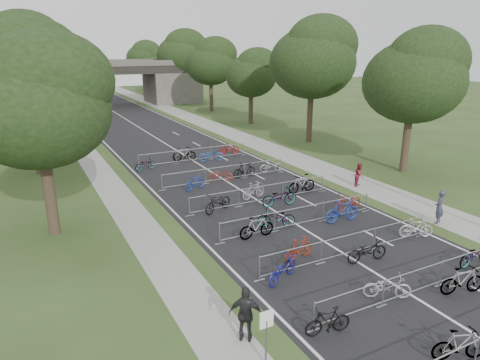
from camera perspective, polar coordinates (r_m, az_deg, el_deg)
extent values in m
cube|color=black|center=(58.03, -14.94, 7.81)|extent=(11.00, 140.00, 0.01)
cube|color=gray|center=(60.23, -7.44, 8.58)|extent=(3.00, 140.00, 0.01)
cube|color=gray|center=(56.91, -22.34, 6.92)|extent=(2.00, 140.00, 0.01)
cube|color=silver|center=(58.03, -14.94, 7.81)|extent=(0.12, 140.00, 0.00)
cube|color=#4C4A44|center=(71.29, -27.07, 10.23)|extent=(8.00, 8.00, 5.00)
cube|color=#4C4A44|center=(75.15, -9.01, 12.15)|extent=(8.00, 8.00, 5.00)
cube|color=black|center=(72.12, -18.06, 13.79)|extent=(30.00, 8.00, 1.20)
cube|color=#4C4A44|center=(68.34, -17.57, 14.53)|extent=(30.00, 0.40, 0.90)
cube|color=#4C4A44|center=(75.83, -18.65, 14.63)|extent=(30.00, 0.40, 0.90)
cylinder|color=#4C4C51|center=(13.40, 3.49, -20.84)|extent=(0.06, 0.06, 1.50)
cube|color=white|center=(12.92, 3.55, -18.05)|extent=(0.45, 0.04, 0.55)
cylinder|color=#33261C|center=(23.06, -24.04, -1.70)|extent=(0.56, 0.56, 4.20)
ellipsoid|color=black|center=(22.18, -25.35, 8.42)|extent=(6.72, 6.72, 5.51)
sphere|color=black|center=(21.58, -24.13, 11.98)|extent=(5.38, 5.38, 5.38)
sphere|color=black|center=(22.78, -26.40, 6.32)|extent=(4.37, 4.37, 4.37)
cylinder|color=#33261C|center=(34.20, 21.27, 4.71)|extent=(0.56, 0.56, 4.48)
ellipsoid|color=black|center=(33.61, 22.09, 12.02)|extent=(7.17, 7.17, 5.88)
sphere|color=black|center=(33.67, 23.72, 14.30)|extent=(5.73, 5.73, 5.73)
sphere|color=black|center=(33.64, 20.70, 10.63)|extent=(4.66, 4.66, 4.66)
cylinder|color=#33261C|center=(34.64, -25.58, 4.54)|extent=(0.56, 0.56, 4.72)
ellipsoid|color=black|center=(34.05, -26.61, 12.14)|extent=(7.56, 7.56, 6.20)
sphere|color=black|center=(33.52, -25.89, 14.79)|extent=(6.05, 6.05, 6.05)
sphere|color=black|center=(34.61, -27.26, 10.53)|extent=(4.91, 4.91, 4.91)
cylinder|color=#33261C|center=(42.86, 9.29, 8.43)|extent=(0.56, 0.56, 5.11)
ellipsoid|color=black|center=(42.40, 9.63, 15.13)|extent=(8.18, 8.18, 6.70)
sphere|color=black|center=(42.34, 10.85, 17.28)|extent=(6.54, 6.54, 6.54)
sphere|color=black|center=(42.55, 8.59, 13.80)|extent=(5.31, 5.31, 5.31)
cylinder|color=#33261C|center=(46.43, -26.35, 7.63)|extent=(0.56, 0.56, 5.25)
ellipsoid|color=black|center=(46.01, -27.23, 13.93)|extent=(8.40, 8.40, 6.89)
sphere|color=black|center=(45.51, -26.73, 16.12)|extent=(6.72, 6.72, 6.72)
sphere|color=black|center=(46.54, -27.68, 12.58)|extent=(5.46, 5.46, 5.46)
cylinder|color=#33261C|center=(52.97, 1.45, 9.62)|extent=(0.56, 0.56, 3.85)
ellipsoid|color=black|center=(52.59, 1.49, 13.70)|extent=(6.16, 6.16, 5.05)
sphere|color=black|center=(52.39, 2.37, 15.03)|extent=(4.93, 4.93, 4.93)
sphere|color=black|center=(52.85, 0.72, 12.89)|extent=(4.00, 4.00, 4.00)
cylinder|color=#33261C|center=(58.40, -26.71, 8.71)|extent=(0.56, 0.56, 4.20)
ellipsoid|color=black|center=(58.06, -27.27, 12.71)|extent=(6.72, 6.72, 5.51)
sphere|color=black|center=(57.52, -26.84, 14.09)|extent=(5.38, 5.38, 5.38)
sphere|color=black|center=(58.60, -27.66, 11.85)|extent=(4.37, 4.37, 4.37)
cylinder|color=#33261C|center=(63.63, -3.85, 11.17)|extent=(0.56, 0.56, 4.48)
ellipsoid|color=black|center=(63.31, -3.93, 15.13)|extent=(7.17, 7.17, 5.88)
sphere|color=black|center=(63.06, -3.25, 16.43)|extent=(5.73, 5.73, 5.73)
sphere|color=black|center=(63.61, -4.53, 14.32)|extent=(4.66, 4.66, 4.66)
cylinder|color=#33261C|center=(70.30, -27.04, 10.05)|extent=(0.56, 0.56, 4.72)
ellipsoid|color=black|center=(70.02, -27.57, 13.79)|extent=(7.56, 7.56, 6.20)
sphere|color=black|center=(69.50, -27.23, 15.08)|extent=(6.05, 6.05, 6.05)
sphere|color=black|center=(70.55, -27.88, 12.98)|extent=(4.91, 4.91, 4.91)
cylinder|color=#33261C|center=(74.70, -7.64, 12.22)|extent=(0.56, 0.56, 5.11)
ellipsoid|color=black|center=(74.43, -7.80, 16.06)|extent=(8.18, 8.18, 6.70)
sphere|color=black|center=(74.16, -7.26, 17.34)|extent=(6.54, 6.54, 6.54)
sphere|color=black|center=(74.76, -8.28, 15.26)|extent=(5.31, 5.31, 5.31)
cylinder|color=#33261C|center=(82.24, -27.27, 11.00)|extent=(0.56, 0.56, 5.25)
ellipsoid|color=black|center=(82.00, -27.78, 14.55)|extent=(8.40, 8.40, 6.89)
sphere|color=black|center=(81.50, -27.51, 15.77)|extent=(6.72, 6.72, 6.72)
sphere|color=black|center=(82.52, -28.03, 13.79)|extent=(5.46, 5.46, 5.46)
cylinder|color=#33261C|center=(86.09, -10.43, 12.33)|extent=(0.56, 0.56, 3.85)
ellipsoid|color=black|center=(85.87, -10.57, 14.83)|extent=(6.16, 6.16, 5.05)
sphere|color=black|center=(85.53, -10.12, 15.67)|extent=(4.93, 4.93, 4.93)
sphere|color=black|center=(86.23, -10.97, 14.31)|extent=(4.00, 4.00, 4.00)
cylinder|color=#33261C|center=(94.24, -27.38, 11.24)|extent=(0.56, 0.56, 4.20)
ellipsoid|color=black|center=(94.03, -27.73, 13.71)|extent=(6.72, 6.72, 5.51)
sphere|color=black|center=(93.51, -27.47, 14.57)|extent=(5.38, 5.38, 5.38)
sphere|color=black|center=(94.55, -27.97, 13.18)|extent=(4.37, 4.37, 4.37)
cylinder|color=#33261C|center=(97.57, -12.60, 12.94)|extent=(0.56, 0.56, 4.48)
ellipsoid|color=black|center=(97.36, -12.78, 15.52)|extent=(7.17, 7.17, 5.88)
sphere|color=black|center=(97.01, -12.40, 16.38)|extent=(5.73, 5.73, 5.73)
sphere|color=black|center=(97.74, -13.11, 14.97)|extent=(4.66, 4.66, 4.66)
cylinder|color=#A3A6AB|center=(14.96, 28.94, -19.65)|extent=(0.05, 0.05, 1.10)
cylinder|color=#A3A6AB|center=(17.52, 22.30, -11.16)|extent=(9.20, 0.04, 0.04)
cylinder|color=#A3A6AB|center=(17.93, 21.98, -13.61)|extent=(9.20, 0.04, 0.04)
cylinder|color=#A3A6AB|center=(14.94, 9.86, -17.52)|extent=(0.05, 0.05, 1.10)
cube|color=#A3A6AB|center=(15.25, 9.75, -19.18)|extent=(0.50, 0.08, 0.03)
cylinder|color=#A3A6AB|center=(16.73, 18.55, -14.11)|extent=(0.05, 0.05, 1.10)
cube|color=#A3A6AB|center=(17.00, 18.38, -15.65)|extent=(0.50, 0.08, 0.03)
cylinder|color=#A3A6AB|center=(18.85, 25.24, -11.19)|extent=(0.05, 0.05, 1.10)
cube|color=#A3A6AB|center=(19.10, 25.03, -12.61)|extent=(0.50, 0.08, 0.03)
cylinder|color=#A3A6AB|center=(19.72, 14.40, -7.10)|extent=(9.20, 0.04, 0.04)
cylinder|color=#A3A6AB|center=(20.09, 14.22, -9.36)|extent=(9.20, 0.04, 0.04)
cylinder|color=#A3A6AB|center=(17.47, 2.62, -11.71)|extent=(0.05, 0.05, 1.10)
cube|color=#A3A6AB|center=(17.73, 2.60, -13.22)|extent=(0.50, 0.08, 0.03)
cylinder|color=#A3A6AB|center=(19.02, 10.77, -9.46)|extent=(0.05, 0.05, 1.10)
cube|color=#A3A6AB|center=(19.26, 10.68, -10.88)|extent=(0.50, 0.08, 0.03)
cylinder|color=#A3A6AB|center=(20.91, 17.48, -7.43)|extent=(0.05, 0.05, 1.10)
cube|color=#A3A6AB|center=(21.13, 17.35, -8.75)|extent=(0.50, 0.08, 0.03)
cylinder|color=#A3A6AB|center=(23.06, 22.97, -5.69)|extent=(0.05, 0.05, 1.10)
cube|color=#A3A6AB|center=(23.26, 22.81, -6.90)|extent=(0.50, 0.08, 0.03)
cylinder|color=#A3A6AB|center=(22.44, 8.01, -3.66)|extent=(9.20, 0.04, 0.04)
cylinder|color=#A3A6AB|center=(22.76, 7.92, -5.70)|extent=(9.20, 0.04, 0.04)
cylinder|color=#A3A6AB|center=(20.49, -2.72, -7.12)|extent=(0.05, 0.05, 1.10)
cube|color=#A3A6AB|center=(20.71, -2.70, -8.47)|extent=(0.50, 0.08, 0.03)
cylinder|color=#A3A6AB|center=(21.83, 4.64, -5.57)|extent=(0.05, 0.05, 1.10)
cube|color=#A3A6AB|center=(22.04, 4.61, -6.85)|extent=(0.50, 0.08, 0.03)
cylinder|color=#A3A6AB|center=(23.49, 11.03, -4.15)|extent=(0.05, 0.05, 1.10)
cube|color=#A3A6AB|center=(23.69, 10.95, -5.35)|extent=(0.50, 0.08, 0.03)
cylinder|color=#A3A6AB|center=(25.42, 16.49, -2.88)|extent=(0.05, 0.05, 1.10)
cube|color=#A3A6AB|center=(25.60, 16.38, -4.01)|extent=(0.50, 0.08, 0.03)
cylinder|color=#A3A6AB|center=(25.60, 2.87, -0.84)|extent=(9.20, 0.04, 0.04)
cylinder|color=#A3A6AB|center=(25.89, 2.84, -2.67)|extent=(9.20, 0.04, 0.04)
cylinder|color=#A3A6AB|center=(23.91, -6.75, -3.55)|extent=(0.05, 0.05, 1.10)
cube|color=#A3A6AB|center=(24.10, -6.70, -4.74)|extent=(0.50, 0.08, 0.03)
cylinder|color=#A3A6AB|center=(25.06, -0.19, -2.43)|extent=(0.05, 0.05, 1.10)
cube|color=#A3A6AB|center=(25.25, -0.18, -3.57)|extent=(0.50, 0.08, 0.03)
cylinder|color=#A3A6AB|center=(26.53, 5.72, -1.39)|extent=(0.05, 0.05, 1.10)
cube|color=#A3A6AB|center=(26.70, 5.68, -2.47)|extent=(0.50, 0.08, 0.03)
cylinder|color=#A3A6AB|center=(28.25, 10.95, -0.45)|extent=(0.05, 0.05, 1.10)
cube|color=#A3A6AB|center=(28.41, 10.89, -1.48)|extent=(0.50, 0.08, 0.03)
cylinder|color=#A3A6AB|center=(29.84, -1.96, 1.82)|extent=(9.20, 0.04, 0.04)
cylinder|color=#A3A6AB|center=(30.08, -1.94, 0.22)|extent=(9.20, 0.04, 0.04)
cylinder|color=#A3A6AB|center=(28.40, -10.35, -0.32)|extent=(0.05, 0.05, 1.10)
cube|color=#A3A6AB|center=(28.56, -10.30, -1.34)|extent=(0.50, 0.08, 0.03)
cylinder|color=#A3A6AB|center=(29.38, -4.65, 0.51)|extent=(0.05, 0.05, 1.10)
cube|color=#A3A6AB|center=(29.54, -4.62, -0.48)|extent=(0.50, 0.08, 0.03)
cylinder|color=#A3A6AB|center=(30.64, 0.64, 1.27)|extent=(0.05, 0.05, 1.10)
cube|color=#A3A6AB|center=(30.79, 0.64, 0.32)|extent=(0.50, 0.08, 0.03)
cylinder|color=#A3A6AB|center=(32.14, 5.48, 1.96)|extent=(0.05, 0.05, 1.10)
cube|color=#A3A6AB|center=(32.28, 5.45, 1.05)|extent=(0.50, 0.08, 0.03)
cylinder|color=#A3A6AB|center=(35.19, -6.18, 4.13)|extent=(9.20, 0.04, 0.04)
cylinder|color=#A3A6AB|center=(35.39, -6.14, 2.76)|extent=(9.20, 0.04, 0.04)
cylinder|color=#A3A6AB|center=(33.97, -13.40, 2.41)|extent=(0.05, 0.05, 1.10)
cube|color=#A3A6AB|center=(34.11, -13.33, 1.54)|extent=(0.50, 0.08, 0.03)
cylinder|color=#A3A6AB|center=(34.80, -8.51, 3.04)|extent=(0.05, 0.05, 1.10)
cube|color=#A3A6AB|center=(34.93, -8.47, 2.19)|extent=(0.50, 0.08, 0.03)
cylinder|color=#A3A6AB|center=(35.87, -3.87, 3.63)|extent=(0.05, 0.05, 1.10)
cube|color=#A3A6AB|center=(36.00, -3.86, 2.80)|extent=(0.50, 0.08, 0.03)
cylinder|color=#A3A6AB|center=(37.16, 0.47, 4.15)|extent=(0.05, 0.05, 1.10)
cube|color=#A3A6AB|center=(37.28, 0.47, 3.35)|extent=(0.50, 0.08, 0.03)
imported|color=#A3A6AB|center=(15.15, 27.26, -18.97)|extent=(1.81, 1.12, 1.06)
imported|color=black|center=(14.92, 11.63, -17.97)|extent=(1.69, 0.75, 0.98)
imported|color=#A8A8B0|center=(17.32, 19.04, -13.32)|extent=(1.85, 1.43, 0.93)
imported|color=#A3A6AB|center=(18.64, 27.53, -11.83)|extent=(1.92, 1.01, 1.11)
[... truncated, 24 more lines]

